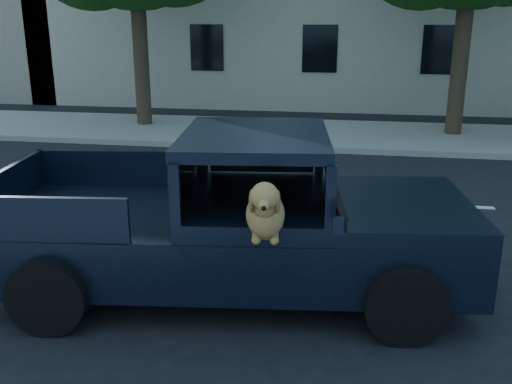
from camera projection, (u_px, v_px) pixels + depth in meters
The scene contains 4 objects.
ground at pixel (178, 269), 7.69m from camera, with size 120.00×120.00×0.00m, color black.
far_sidewalk at pixel (273, 133), 16.33m from camera, with size 60.00×4.00×0.15m, color gray.
lane_stripes at pixel (336, 200), 10.57m from camera, with size 21.60×0.14×0.01m, color silver, non-canonical shape.
pickup_truck at pixel (226, 240), 6.91m from camera, with size 5.79×3.07×1.99m.
Camera 1 is at (2.23, -6.76, 3.27)m, focal length 40.00 mm.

